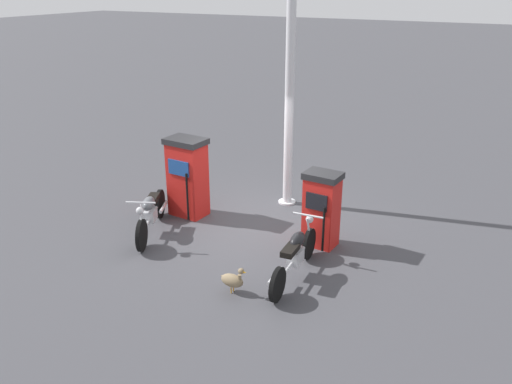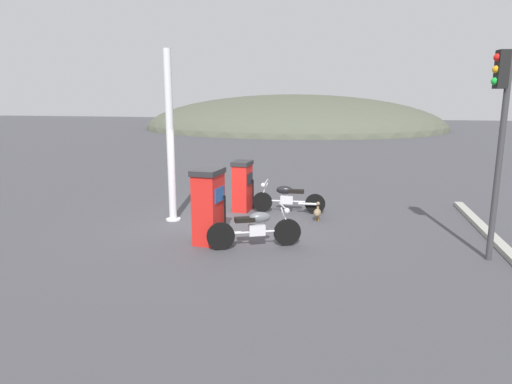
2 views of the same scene
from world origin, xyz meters
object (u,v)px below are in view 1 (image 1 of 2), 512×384
object	(u,v)px
canopy_support_pole	(289,109)
fuel_pump_far	(321,209)
fuel_pump_near	(187,177)
motorcycle_near_pump	(151,213)
motorcycle_far_pump	(295,254)
wandering_duck	(233,280)

from	to	relation	value
canopy_support_pole	fuel_pump_far	bearing A→B (deg)	42.10
fuel_pump_near	canopy_support_pole	xyz separation A→B (m)	(-1.59, 1.62, 1.31)
motorcycle_near_pump	motorcycle_far_pump	size ratio (longest dim) A/B	0.93
fuel_pump_near	wandering_duck	distance (m)	3.38
fuel_pump_near	motorcycle_near_pump	xyz separation A→B (m)	(1.14, -0.13, -0.42)
motorcycle_near_pump	canopy_support_pole	distance (m)	3.67
motorcycle_near_pump	canopy_support_pole	size ratio (longest dim) A/B	0.44
motorcycle_far_pump	canopy_support_pole	xyz separation A→B (m)	(-2.92, -1.49, 1.74)
fuel_pump_far	motorcycle_near_pump	world-z (taller)	fuel_pump_far
motorcycle_near_pump	wandering_duck	size ratio (longest dim) A/B	4.00
fuel_pump_near	motorcycle_near_pump	world-z (taller)	fuel_pump_near
motorcycle_far_pump	wandering_duck	bearing A→B (deg)	-36.51
motorcycle_near_pump	canopy_support_pole	xyz separation A→B (m)	(-2.72, 1.75, 1.73)
fuel_pump_far	wandering_duck	size ratio (longest dim) A/B	3.00
fuel_pump_near	fuel_pump_far	size ratio (longest dim) A/B	1.16
fuel_pump_far	wandering_duck	distance (m)	2.41
motorcycle_near_pump	fuel_pump_far	bearing A→B (deg)	109.61
motorcycle_near_pump	canopy_support_pole	world-z (taller)	canopy_support_pole
motorcycle_far_pump	canopy_support_pole	world-z (taller)	canopy_support_pole
motorcycle_far_pump	canopy_support_pole	distance (m)	3.71
wandering_duck	canopy_support_pole	xyz separation A→B (m)	(-3.85, -0.80, 1.94)
motorcycle_far_pump	motorcycle_near_pump	bearing A→B (deg)	-93.46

